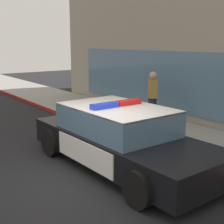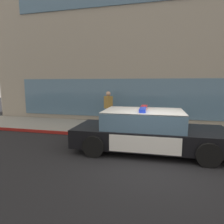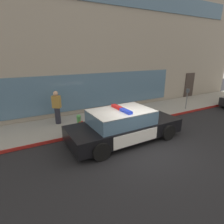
{
  "view_description": "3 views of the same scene",
  "coord_description": "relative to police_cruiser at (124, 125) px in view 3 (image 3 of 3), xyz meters",
  "views": [
    {
      "loc": [
        5.26,
        -3.45,
        2.81
      ],
      "look_at": [
        -1.86,
        1.74,
        0.88
      ],
      "focal_mm": 51.41,
      "sensor_mm": 36.0,
      "label": 1
    },
    {
      "loc": [
        0.07,
        -5.65,
        2.28
      ],
      "look_at": [
        -1.66,
        1.46,
        1.19
      ],
      "focal_mm": 31.26,
      "sensor_mm": 36.0,
      "label": 2
    },
    {
      "loc": [
        -4.25,
        -5.32,
        3.64
      ],
      "look_at": [
        -0.15,
        2.15,
        0.89
      ],
      "focal_mm": 29.19,
      "sensor_mm": 36.0,
      "label": 3
    }
  ],
  "objects": [
    {
      "name": "ground",
      "position": [
        0.3,
        -0.84,
        -0.68
      ],
      "size": [
        48.0,
        48.0,
        0.0
      ],
      "primitive_type": "plane",
      "color": "black"
    },
    {
      "name": "police_cruiser",
      "position": [
        0.0,
        0.0,
        0.0
      ],
      "size": [
        5.01,
        2.23,
        1.49
      ],
      "rotation": [
        0.0,
        0.0,
        0.02
      ],
      "color": "black",
      "rests_on": "ground"
    },
    {
      "name": "storefront_building",
      "position": [
        2.02,
        10.01,
        4.05
      ],
      "size": [
        23.3,
        11.96,
        9.45
      ],
      "color": "gray",
      "rests_on": "ground"
    },
    {
      "name": "curb_red_paint",
      "position": [
        0.3,
        1.19,
        -0.61
      ],
      "size": [
        28.8,
        0.04,
        0.14
      ],
      "primitive_type": "cube",
      "color": "maroon",
      "rests_on": "ground"
    },
    {
      "name": "parking_meter",
      "position": [
        5.82,
        1.57,
        0.4
      ],
      "size": [
        0.12,
        0.18,
        1.34
      ],
      "color": "slate",
      "rests_on": "sidewalk"
    },
    {
      "name": "sidewalk",
      "position": [
        0.3,
        2.61,
        -0.61
      ],
      "size": [
        48.0,
        2.82,
        0.15
      ],
      "primitive_type": "cube",
      "color": "gray",
      "rests_on": "ground"
    },
    {
      "name": "fire_hydrant",
      "position": [
        -1.42,
        1.77,
        -0.18
      ],
      "size": [
        0.34,
        0.39,
        0.73
      ],
      "color": "#4C994C",
      "rests_on": "sidewalk"
    },
    {
      "name": "pedestrian_on_sidewalk",
      "position": [
        -2.14,
        2.99,
        0.33
      ],
      "size": [
        0.48,
        0.45,
        1.71
      ],
      "rotation": [
        0.0,
        0.0,
        4.08
      ],
      "color": "#23232D",
      "rests_on": "sidewalk"
    }
  ]
}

